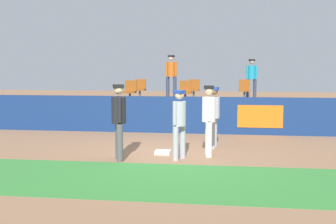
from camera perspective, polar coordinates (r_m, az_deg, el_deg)
The scene contains 16 objects.
ground_plane at distance 10.91m, azimuth 0.13°, elevation -5.80°, with size 60.00×60.00×0.00m, color #936B4C.
grass_foreground_strip at distance 8.47m, azimuth -2.18°, elevation -9.26°, with size 18.00×2.80×0.01m, color #388438.
first_base at distance 10.95m, azimuth -0.71°, elevation -5.55°, with size 0.40×0.40×0.08m, color white.
player_fielder_home at distance 10.61m, azimuth 5.63°, elevation -0.48°, with size 0.38×0.57×1.80m.
player_runner_visitor at distance 10.13m, azimuth 1.55°, elevation -1.05°, with size 0.44×0.44×1.71m.
player_coach_visitor at distance 11.75m, azimuth 6.32°, elevation -0.09°, with size 0.37×0.48×1.71m.
player_umpire at distance 10.11m, azimuth -6.78°, elevation -0.63°, with size 0.45×0.49×1.85m.
field_wall at distance 14.36m, azimuth 2.10°, elevation -0.40°, with size 18.00×0.26×1.26m.
bleacher_platform at distance 16.93m, azimuth 2.92°, elevation 0.01°, with size 18.00×4.80×0.93m, color #59595E.
seat_back_right at distance 17.49m, azimuth 10.46°, elevation 3.19°, with size 0.46×0.44×0.84m.
seat_back_left at distance 17.83m, azimuth -3.86°, elevation 3.33°, with size 0.46×0.44×0.84m.
seat_front_left at distance 16.08m, azimuth -5.21°, elevation 3.02°, with size 0.45×0.44×0.84m.
seat_back_center at distance 17.51m, azimuth 3.56°, elevation 3.28°, with size 0.46×0.44×0.84m.
seat_front_center at distance 15.74m, azimuth 2.41°, elevation 2.98°, with size 0.46×0.44×0.84m.
spectator_hooded at distance 18.79m, azimuth 0.45°, elevation 5.39°, with size 0.53×0.41×1.89m.
spectator_capped at distance 18.42m, azimuth 11.40°, elevation 4.91°, with size 0.47×0.38×1.70m.
Camera 1 is at (1.42, -10.59, 2.23)m, focal length 44.39 mm.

